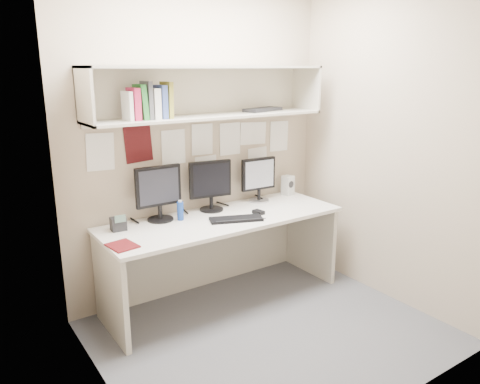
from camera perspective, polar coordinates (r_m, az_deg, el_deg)
floor at (r=3.63m, az=3.73°, el=-16.75°), size 2.40×2.00×0.01m
wall_back at (r=3.97m, az=-4.91°, el=6.11°), size 2.40×0.02×2.60m
wall_front at (r=2.47m, az=18.70°, el=-0.11°), size 2.40×0.02×2.60m
wall_left at (r=2.59m, az=-17.13°, el=0.74°), size 0.02×2.00×2.60m
wall_right at (r=4.00m, az=17.81°, el=5.51°), size 0.02×2.00×2.60m
desk at (r=3.94m, az=-2.06°, el=-8.10°), size 2.00×0.70×0.73m
overhead_hutch at (r=3.80m, az=-3.99°, el=12.11°), size 2.00×0.38×0.40m
pinned_papers at (r=3.97m, az=-4.86°, el=5.39°), size 1.92×0.01×0.48m
monitor_left at (r=3.72m, az=-9.89°, el=0.15°), size 0.38×0.21×0.44m
monitor_center at (r=3.93m, az=-3.62°, el=1.07°), size 0.37×0.20×0.43m
monitor_right at (r=4.21m, az=2.28°, el=1.81°), size 0.34×0.19×0.40m
keyboard at (r=3.72m, az=-0.48°, el=-3.32°), size 0.44×0.29×0.02m
mouse at (r=3.88m, az=2.27°, el=-2.47°), size 0.07×0.10×0.03m
speaker at (r=4.46m, az=5.85°, el=0.82°), size 0.11×0.11×0.18m
blue_bottle at (r=3.74m, az=-7.29°, el=-2.27°), size 0.05×0.05×0.16m
maroon_notebook at (r=3.29m, az=-14.16°, el=-6.36°), size 0.20×0.23×0.01m
desk_phone at (r=3.60m, az=-14.61°, el=-3.76°), size 0.11×0.10×0.13m
book_stack at (r=3.51m, az=-11.12°, el=10.66°), size 0.34×0.17×0.27m
hutch_tray at (r=4.10m, az=2.80°, el=10.01°), size 0.41×0.25×0.03m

